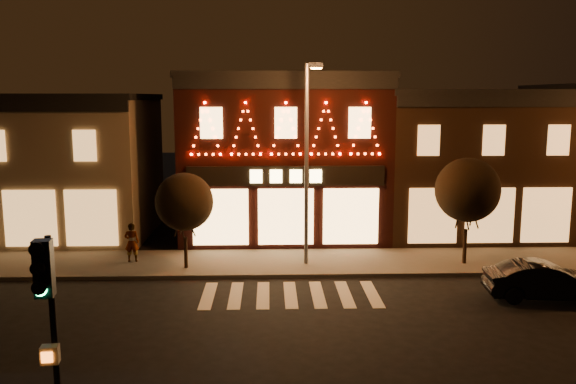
{
  "coord_description": "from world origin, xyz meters",
  "views": [
    {
      "loc": [
        -0.75,
        -16.77,
        7.17
      ],
      "look_at": [
        -0.09,
        4.0,
        3.81
      ],
      "focal_mm": 36.97,
      "sensor_mm": 36.0,
      "label": 1
    }
  ],
  "objects_px": {
    "traffic_signal_near": "(49,310)",
    "pedestrian": "(132,242)",
    "dark_sedan": "(544,281)",
    "streetlamp_mid": "(308,149)"
  },
  "relations": [
    {
      "from": "streetlamp_mid",
      "to": "pedestrian",
      "type": "relative_size",
      "value": 4.94
    },
    {
      "from": "traffic_signal_near",
      "to": "pedestrian",
      "type": "relative_size",
      "value": 2.7
    },
    {
      "from": "traffic_signal_near",
      "to": "streetlamp_mid",
      "type": "relative_size",
      "value": 0.55
    },
    {
      "from": "traffic_signal_near",
      "to": "pedestrian",
      "type": "height_order",
      "value": "traffic_signal_near"
    },
    {
      "from": "streetlamp_mid",
      "to": "traffic_signal_near",
      "type": "bearing_deg",
      "value": -103.41
    },
    {
      "from": "traffic_signal_near",
      "to": "pedestrian",
      "type": "xyz_separation_m",
      "value": [
        -1.9,
        14.54,
        -2.36
      ]
    },
    {
      "from": "dark_sedan",
      "to": "pedestrian",
      "type": "bearing_deg",
      "value": 77.61
    },
    {
      "from": "traffic_signal_near",
      "to": "dark_sedan",
      "type": "relative_size",
      "value": 1.11
    },
    {
      "from": "traffic_signal_near",
      "to": "dark_sedan",
      "type": "xyz_separation_m",
      "value": [
        13.8,
        9.66,
        -2.69
      ]
    },
    {
      "from": "dark_sedan",
      "to": "traffic_signal_near",
      "type": "bearing_deg",
      "value": 129.86
    }
  ]
}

